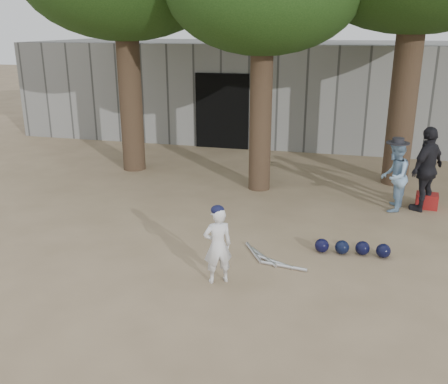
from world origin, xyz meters
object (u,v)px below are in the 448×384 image
(boy_player, at_px, (218,246))
(spectator_dark, at_px, (427,169))
(spectator_blue, at_px, (394,176))
(red_bag, at_px, (427,201))

(boy_player, xyz_separation_m, spectator_dark, (3.20, 3.87, 0.28))
(boy_player, bearing_deg, spectator_dark, -158.87)
(boy_player, height_order, spectator_blue, spectator_blue)
(boy_player, bearing_deg, spectator_blue, -154.35)
(boy_player, relative_size, spectator_dark, 0.67)
(boy_player, height_order, red_bag, boy_player)
(spectator_blue, relative_size, red_bag, 3.33)
(boy_player, relative_size, spectator_blue, 0.81)
(red_bag, bearing_deg, spectator_dark, -126.14)
(boy_player, xyz_separation_m, spectator_blue, (2.60, 3.70, 0.13))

